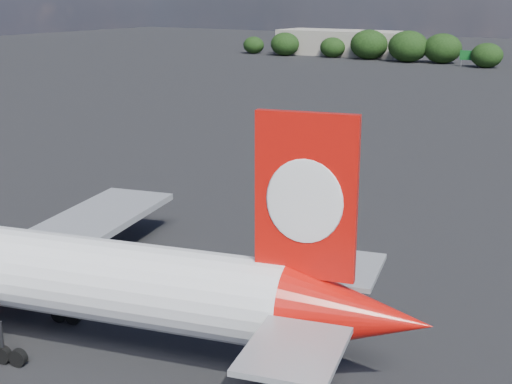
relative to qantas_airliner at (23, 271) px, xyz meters
The scene contains 4 objects.
ground 59.67m from the qantas_airliner, 96.69° to the left, with size 500.00×500.00×0.00m, color black.
qantas_airliner is the anchor object (origin of this frame).
terminal_building 204.19m from the qantas_airliner, 110.63° to the left, with size 42.00×16.00×8.00m.
highway_sign 176.87m from the qantas_airliner, 98.10° to the left, with size 6.00×0.30×4.50m.
Camera 1 is at (39.23, -24.46, 20.18)m, focal length 50.00 mm.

